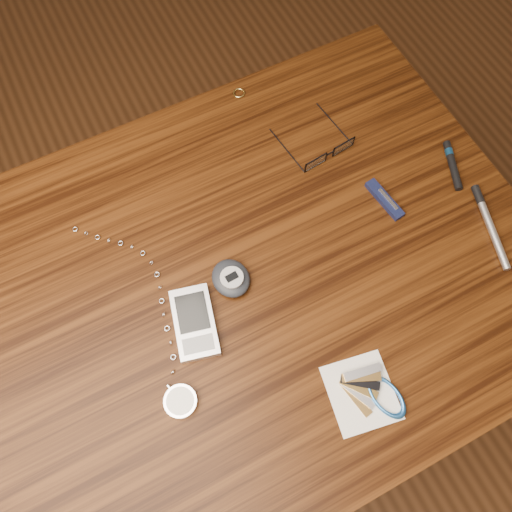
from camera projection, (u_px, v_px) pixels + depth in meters
The scene contains 11 objects.
ground at pixel (238, 373), 1.44m from camera, with size 3.80×3.80×0.00m, color #472814.
desk at pixel (226, 307), 0.85m from camera, with size 1.00×0.70×0.75m.
eyeglasses at pixel (327, 152), 0.84m from camera, with size 0.11×0.12×0.02m.
gold_ring at pixel (239, 93), 0.90m from camera, with size 0.02×0.02×0.00m, color tan.
pocket_watch at pixel (177, 392), 0.69m from camera, with size 0.10×0.35×0.01m.
pda_phone at pixel (194, 322), 0.72m from camera, with size 0.08×0.12×0.02m.
pedometer at pixel (231, 278), 0.75m from camera, with size 0.06×0.07×0.03m.
notepad_keys at pixel (373, 393), 0.69m from camera, with size 0.11×0.11×0.01m.
pocket_knife at pixel (385, 199), 0.81m from camera, with size 0.03×0.08×0.01m.
silver_pen at pixel (488, 220), 0.79m from camera, with size 0.06×0.14×0.01m.
black_blue_pen at pixel (452, 164), 0.83m from camera, with size 0.05×0.09×0.01m.
Camera 1 is at (-0.07, -0.25, 1.46)m, focal length 35.00 mm.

